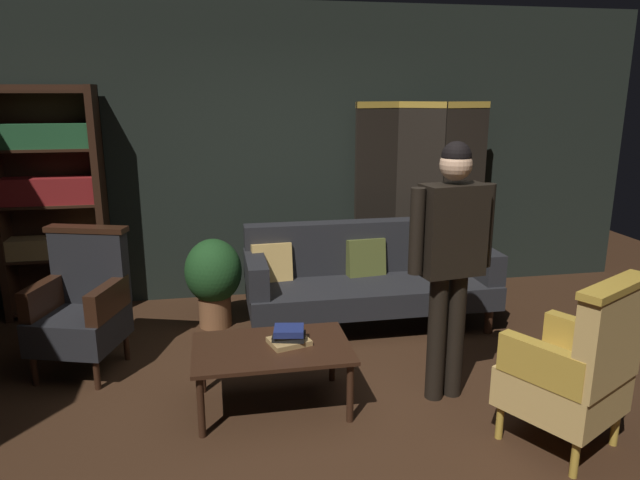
# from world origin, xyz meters

# --- Properties ---
(ground_plane) EXTENTS (10.00, 10.00, 0.00)m
(ground_plane) POSITION_xyz_m (0.00, 0.00, 0.00)
(ground_plane) COLOR #331E11
(back_wall) EXTENTS (7.20, 0.10, 2.80)m
(back_wall) POSITION_xyz_m (0.00, 2.45, 1.40)
(back_wall) COLOR black
(back_wall) RESTS_ON ground_plane
(folding_screen) EXTENTS (1.30, 0.28, 1.90)m
(folding_screen) POSITION_xyz_m (1.24, 2.13, 0.99)
(folding_screen) COLOR black
(folding_screen) RESTS_ON ground_plane
(bookshelf) EXTENTS (0.90, 0.32, 2.05)m
(bookshelf) POSITION_xyz_m (-2.15, 2.19, 1.08)
(bookshelf) COLOR black
(bookshelf) RESTS_ON ground_plane
(velvet_couch) EXTENTS (2.12, 0.78, 0.88)m
(velvet_couch) POSITION_xyz_m (0.55, 1.45, 0.45)
(velvet_couch) COLOR black
(velvet_couch) RESTS_ON ground_plane
(coffee_table) EXTENTS (1.00, 0.64, 0.42)m
(coffee_table) POSITION_xyz_m (-0.42, 0.21, 0.37)
(coffee_table) COLOR black
(coffee_table) RESTS_ON ground_plane
(armchair_gilt_accent) EXTENTS (0.78, 0.78, 1.04)m
(armchair_gilt_accent) POSITION_xyz_m (1.20, -0.55, 0.49)
(armchair_gilt_accent) COLOR #B78E33
(armchair_gilt_accent) RESTS_ON ground_plane
(armchair_wing_left) EXTENTS (0.73, 0.72, 1.04)m
(armchair_wing_left) POSITION_xyz_m (-1.72, 1.01, 0.49)
(armchair_wing_left) COLOR black
(armchair_wing_left) RESTS_ON ground_plane
(standing_figure) EXTENTS (0.58, 0.27, 1.70)m
(standing_figure) POSITION_xyz_m (0.72, 0.13, 1.03)
(standing_figure) COLOR black
(standing_figure) RESTS_ON ground_plane
(potted_plant) EXTENTS (0.49, 0.49, 0.78)m
(potted_plant) POSITION_xyz_m (-0.77, 1.64, 0.45)
(potted_plant) COLOR brown
(potted_plant) RESTS_ON ground_plane
(book_tan_leather) EXTENTS (0.29, 0.25, 0.03)m
(book_tan_leather) POSITION_xyz_m (-0.31, 0.23, 0.44)
(book_tan_leather) COLOR #9E7A47
(book_tan_leather) RESTS_ON coffee_table
(book_black_cloth) EXTENTS (0.23, 0.19, 0.04)m
(book_black_cloth) POSITION_xyz_m (-0.31, 0.23, 0.47)
(book_black_cloth) COLOR black
(book_black_cloth) RESTS_ON book_tan_leather
(book_navy_cloth) EXTENTS (0.21, 0.19, 0.04)m
(book_navy_cloth) POSITION_xyz_m (-0.31, 0.23, 0.51)
(book_navy_cloth) COLOR navy
(book_navy_cloth) RESTS_ON book_black_cloth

